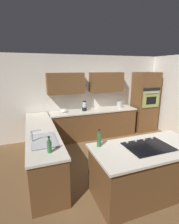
% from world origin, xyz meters
% --- Properties ---
extents(ground_plane, '(14.00, 14.00, 0.00)m').
position_xyz_m(ground_plane, '(0.00, 0.00, 0.00)').
color(ground_plane, brown).
extents(wall_back, '(6.00, 0.44, 2.60)m').
position_xyz_m(wall_back, '(0.06, -2.05, 1.41)').
color(wall_back, white).
rests_on(wall_back, ground).
extents(lower_cabinets_back, '(2.80, 0.60, 0.86)m').
position_xyz_m(lower_cabinets_back, '(0.10, -1.72, 0.43)').
color(lower_cabinets_back, brown).
rests_on(lower_cabinets_back, ground).
extents(countertop_back, '(2.84, 0.64, 0.04)m').
position_xyz_m(countertop_back, '(0.10, -1.72, 0.88)').
color(countertop_back, silver).
rests_on(countertop_back, lower_cabinets_back).
extents(lower_cabinets_side, '(0.60, 2.90, 0.86)m').
position_xyz_m(lower_cabinets_side, '(1.82, -0.55, 0.43)').
color(lower_cabinets_side, brown).
rests_on(lower_cabinets_side, ground).
extents(countertop_side, '(0.64, 2.94, 0.04)m').
position_xyz_m(countertop_side, '(1.82, -0.55, 0.88)').
color(countertop_side, silver).
rests_on(countertop_side, lower_cabinets_side).
extents(island_base, '(1.86, 0.88, 0.86)m').
position_xyz_m(island_base, '(0.17, 0.99, 0.43)').
color(island_base, brown).
rests_on(island_base, ground).
extents(island_top, '(1.94, 0.96, 0.04)m').
position_xyz_m(island_top, '(0.17, 0.99, 0.88)').
color(island_top, silver).
rests_on(island_top, island_base).
extents(wall_oven, '(0.80, 0.66, 2.06)m').
position_xyz_m(wall_oven, '(-1.85, -1.72, 1.04)').
color(wall_oven, brown).
rests_on(wall_oven, ground).
extents(sink_unit, '(0.46, 0.70, 0.23)m').
position_xyz_m(sink_unit, '(1.83, 0.13, 0.92)').
color(sink_unit, '#515456').
rests_on(sink_unit, countertop_side).
extents(cooktop, '(0.76, 0.56, 0.03)m').
position_xyz_m(cooktop, '(0.17, 0.98, 0.91)').
color(cooktop, black).
rests_on(cooktop, island_top).
extents(blender, '(0.15, 0.15, 0.31)m').
position_xyz_m(blender, '(0.40, -1.76, 1.03)').
color(blender, black).
rests_on(blender, countertop_back).
extents(mixing_bowl, '(0.21, 0.21, 0.11)m').
position_xyz_m(mixing_bowl, '(1.05, -1.76, 0.96)').
color(mixing_bowl, white).
rests_on(mixing_bowl, countertop_back).
extents(kettle, '(0.18, 0.18, 0.20)m').
position_xyz_m(kettle, '(-0.85, -1.76, 1.00)').
color(kettle, '#B7BABF').
rests_on(kettle, countertop_back).
extents(dish_soap_bottle, '(0.07, 0.07, 0.27)m').
position_xyz_m(dish_soap_bottle, '(1.77, 0.61, 1.01)').
color(dish_soap_bottle, '#336B38').
rests_on(dish_soap_bottle, countertop_side).
extents(oil_bottle, '(0.07, 0.07, 0.31)m').
position_xyz_m(oil_bottle, '(0.95, 0.67, 1.03)').
color(oil_bottle, '#336B38').
rests_on(oil_bottle, island_top).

